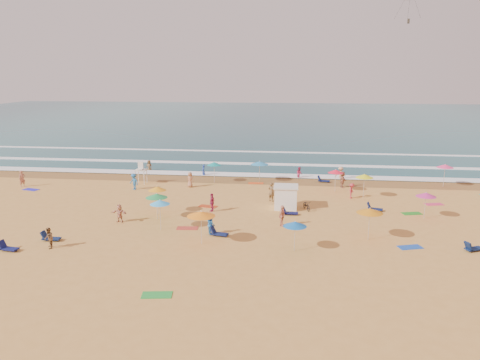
# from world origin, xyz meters

# --- Properties ---
(ground) EXTENTS (220.00, 220.00, 0.00)m
(ground) POSITION_xyz_m (0.00, 0.00, 0.00)
(ground) COLOR gold
(ground) RESTS_ON ground
(ocean) EXTENTS (220.00, 140.00, 0.18)m
(ocean) POSITION_xyz_m (0.00, 84.00, 0.00)
(ocean) COLOR #0C4756
(ocean) RESTS_ON ground
(wet_sand) EXTENTS (220.00, 220.00, 0.00)m
(wet_sand) POSITION_xyz_m (0.00, 12.50, 0.01)
(wet_sand) COLOR olive
(wet_sand) RESTS_ON ground
(surf_foam) EXTENTS (200.00, 18.70, 0.05)m
(surf_foam) POSITION_xyz_m (0.00, 21.32, 0.10)
(surf_foam) COLOR white
(surf_foam) RESTS_ON ground
(cabana) EXTENTS (2.00, 2.00, 2.00)m
(cabana) POSITION_xyz_m (6.55, 1.47, 1.00)
(cabana) COLOR white
(cabana) RESTS_ON ground
(cabana_roof) EXTENTS (2.20, 2.20, 0.12)m
(cabana_roof) POSITION_xyz_m (6.55, 1.47, 2.06)
(cabana_roof) COLOR silver
(cabana_roof) RESTS_ON cabana
(bicycle) EXTENTS (1.05, 1.73, 0.86)m
(bicycle) POSITION_xyz_m (8.45, 1.17, 0.43)
(bicycle) COLOR black
(bicycle) RESTS_ON ground
(lifeguard_stand) EXTENTS (1.20, 1.20, 2.10)m
(lifeguard_stand) POSITION_xyz_m (-9.87, 9.41, 1.05)
(lifeguard_stand) COLOR white
(lifeguard_stand) RESTS_ON ground
(beach_umbrellas) EXTENTS (58.59, 31.06, 0.73)m
(beach_umbrellas) POSITION_xyz_m (-0.77, -0.61, 2.17)
(beach_umbrellas) COLOR #F9A21A
(beach_umbrellas) RESTS_ON ground
(loungers) EXTENTS (48.54, 24.79, 0.34)m
(loungers) POSITION_xyz_m (8.22, -2.64, 0.17)
(loungers) COLOR #101653
(loungers) RESTS_ON ground
(towels) EXTENTS (48.94, 28.83, 0.03)m
(towels) POSITION_xyz_m (3.56, -2.72, 0.01)
(towels) COLOR red
(towels) RESTS_ON ground
(beachgoers) EXTENTS (40.37, 27.81, 2.11)m
(beachgoers) POSITION_xyz_m (-0.66, 4.71, 0.78)
(beachgoers) COLOR #2746B7
(beachgoers) RESTS_ON ground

